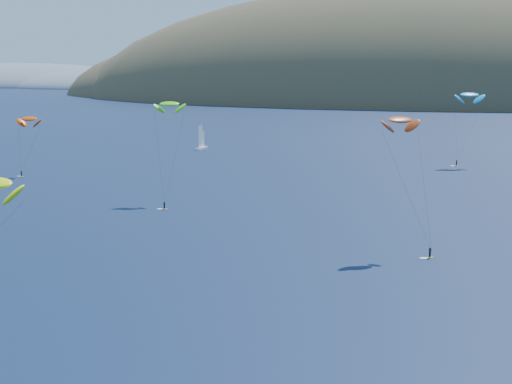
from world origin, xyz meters
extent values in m
ellipsoid|color=#3D3526|center=(20.00, 560.00, -12.60)|extent=(600.00, 300.00, 210.00)
ellipsoid|color=#3D3526|center=(-140.00, 590.00, -7.20)|extent=(340.00, 240.00, 120.00)
ellipsoid|color=slate|center=(-480.00, 760.00, -3.60)|extent=(400.00, 240.00, 60.00)
ellipsoid|color=slate|center=(-340.00, 720.00, -2.64)|extent=(240.00, 180.00, 44.00)
cube|color=white|center=(-56.29, 203.20, 0.32)|extent=(2.87, 6.98, 0.81)
cylinder|color=white|center=(-56.29, 203.65, 5.06)|extent=(0.13, 0.13, 9.49)
cube|color=yellow|center=(-86.62, 133.29, 0.03)|extent=(1.28, 0.54, 0.07)
cylinder|color=black|center=(-86.62, 133.29, 0.82)|extent=(0.29, 0.29, 1.33)
sphere|color=#8C6047|center=(-86.62, 133.29, 1.59)|extent=(0.22, 0.22, 0.22)
ellipsoid|color=#D13C00|center=(-86.64, 138.87, 15.80)|extent=(8.41, 4.85, 4.43)
cube|color=yellow|center=(-31.81, 101.60, 0.04)|extent=(1.36, 0.77, 0.07)
cylinder|color=black|center=(-31.81, 101.60, 0.86)|extent=(0.31, 0.31, 1.40)
sphere|color=#8C6047|center=(-31.81, 101.60, 1.67)|extent=(0.23, 0.23, 0.23)
ellipsoid|color=#4FE00F|center=(-34.58, 113.60, 22.39)|extent=(7.67, 5.28, 3.91)
cube|color=yellow|center=(32.92, 182.87, 0.04)|extent=(1.51, 0.88, 0.08)
cylinder|color=black|center=(32.92, 182.87, 0.95)|extent=(0.34, 0.34, 1.55)
sphere|color=#8C6047|center=(32.92, 182.87, 1.85)|extent=(0.26, 0.26, 0.26)
ellipsoid|color=#0BA3E7|center=(35.89, 187.13, 21.71)|extent=(9.90, 6.96, 5.03)
cube|color=yellow|center=(25.33, 75.52, 0.04)|extent=(1.40, 1.15, 0.08)
cylinder|color=black|center=(25.33, 75.52, 0.93)|extent=(0.33, 0.33, 1.51)
sphere|color=#8C6047|center=(25.33, 75.52, 1.81)|extent=(0.25, 0.25, 0.25)
ellipsoid|color=#AB3B14|center=(19.43, 80.74, 22.53)|extent=(7.70, 6.76, 3.95)
camera|label=1|loc=(24.35, -43.01, 32.96)|focal=50.00mm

